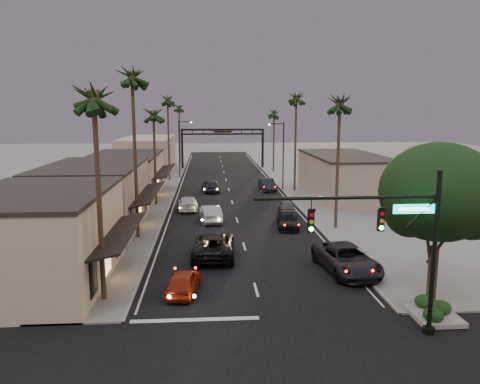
{
  "coord_description": "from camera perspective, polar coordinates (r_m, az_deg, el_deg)",
  "views": [
    {
      "loc": [
        -2.76,
        -16.05,
        10.39
      ],
      "look_at": [
        0.4,
        29.5,
        2.5
      ],
      "focal_mm": 35.0,
      "sensor_mm": 36.0,
      "label": 1
    }
  ],
  "objects": [
    {
      "name": "arch",
      "position": [
        86.22,
        -2.14,
        6.57
      ],
      "size": [
        15.2,
        0.4,
        7.27
      ],
      "color": "black",
      "rests_on": "ground"
    },
    {
      "name": "palm_rc",
      "position": [
        80.85,
        4.18,
        9.84
      ],
      "size": [
        3.2,
        3.2,
        12.2
      ],
      "color": "#38281C",
      "rests_on": "ground"
    },
    {
      "name": "palm_lb",
      "position": [
        38.61,
        -13.05,
        14.01
      ],
      "size": [
        3.2,
        3.2,
        15.2
      ],
      "color": "#38281C",
      "rests_on": "ground"
    },
    {
      "name": "planter",
      "position": [
        26.48,
        22.53,
        -14.09
      ],
      "size": [
        2.2,
        2.6,
        0.24
      ],
      "primitive_type": "cube",
      "color": "gray",
      "rests_on": "ground"
    },
    {
      "name": "oncoming_dgrey",
      "position": [
        61.13,
        -3.6,
        0.8
      ],
      "size": [
        2.6,
        5.17,
        1.69
      ],
      "primitive_type": "imported",
      "rotation": [
        0.0,
        0.0,
        3.27
      ],
      "color": "black",
      "rests_on": "ground"
    },
    {
      "name": "traffic_signal",
      "position": [
        22.39,
        18.39,
        -4.42
      ],
      "size": [
        8.51,
        0.22,
        7.8
      ],
      "color": "black",
      "rests_on": "ground"
    },
    {
      "name": "curbside_near",
      "position": [
        31.58,
        12.84,
        -7.97
      ],
      "size": [
        3.65,
        6.66,
        1.77
      ],
      "primitive_type": "imported",
      "rotation": [
        0.0,
        0.0,
        0.12
      ],
      "color": "black",
      "rests_on": "ground"
    },
    {
      "name": "oncoming_white",
      "position": [
        50.09,
        -6.36,
        -1.38
      ],
      "size": [
        2.33,
        5.12,
        1.45
      ],
      "primitive_type": "imported",
      "rotation": [
        0.0,
        0.0,
        3.2
      ],
      "color": "beige",
      "rests_on": "ground"
    },
    {
      "name": "oncoming_red",
      "position": [
        27.68,
        -6.88,
        -10.77
      ],
      "size": [
        2.17,
        4.26,
        1.39
      ],
      "primitive_type": "imported",
      "rotation": [
        0.0,
        0.0,
        3.01
      ],
      "color": "#9A220B",
      "rests_on": "ground"
    },
    {
      "name": "road",
      "position": [
        61.98,
        -1.35,
        0.16
      ],
      "size": [
        14.0,
        120.0,
        0.02
      ],
      "primitive_type": "cube",
      "color": "black",
      "rests_on": "ground"
    },
    {
      "name": "oncoming_silver",
      "position": [
        44.64,
        -3.62,
        -2.62
      ],
      "size": [
        2.28,
        5.05,
        1.61
      ],
      "primitive_type": "imported",
      "rotation": [
        0.0,
        0.0,
        3.26
      ],
      "color": "#9F9EA4",
      "rests_on": "ground"
    },
    {
      "name": "storefront_mid",
      "position": [
        43.94,
        -17.37,
        -0.66
      ],
      "size": [
        8.0,
        14.0,
        5.5
      ],
      "primitive_type": "cube",
      "color": "gray",
      "rests_on": "ground"
    },
    {
      "name": "sidewalk_left",
      "position": [
        69.15,
        -9.51,
        1.08
      ],
      "size": [
        5.0,
        92.0,
        0.12
      ],
      "primitive_type": "cube",
      "color": "slate",
      "rests_on": "ground"
    },
    {
      "name": "sidewalk_right",
      "position": [
        69.91,
        6.18,
        1.25
      ],
      "size": [
        5.0,
        92.0,
        0.12
      ],
      "primitive_type": "cube",
      "color": "slate",
      "rests_on": "ground"
    },
    {
      "name": "curbside_grey",
      "position": [
        47.94,
        5.76,
        -1.93
      ],
      "size": [
        1.76,
        4.04,
        1.36
      ],
      "primitive_type": "imported",
      "rotation": [
        0.0,
        0.0,
        -0.04
      ],
      "color": "#4F4F54",
      "rests_on": "ground"
    },
    {
      "name": "palm_lc",
      "position": [
        52.37,
        -10.52,
        9.73
      ],
      "size": [
        3.2,
        3.2,
        12.2
      ],
      "color": "#38281C",
      "rests_on": "ground"
    },
    {
      "name": "streetlight_right",
      "position": [
        62.02,
        5.05,
        5.09
      ],
      "size": [
        2.13,
        0.3,
        9.0
      ],
      "color": "black",
      "rests_on": "ground"
    },
    {
      "name": "palm_ld",
      "position": [
        71.31,
        -8.83,
        11.32
      ],
      "size": [
        3.2,
        3.2,
        14.2
      ],
      "color": "#38281C",
      "rests_on": "ground"
    },
    {
      "name": "curbside_far",
      "position": [
        62.09,
        3.34,
        0.89
      ],
      "size": [
        2.07,
        4.92,
        1.58
      ],
      "primitive_type": "imported",
      "rotation": [
        0.0,
        0.0,
        0.08
      ],
      "color": "black",
      "rests_on": "ground"
    },
    {
      "name": "curbside_black",
      "position": [
        42.45,
        5.84,
        -3.5
      ],
      "size": [
        2.31,
        4.72,
        1.32
      ],
      "primitive_type": "imported",
      "rotation": [
        0.0,
        0.0,
        -0.1
      ],
      "color": "black",
      "rests_on": "ground"
    },
    {
      "name": "streetlight_left",
      "position": [
        74.33,
        -7.2,
        5.82
      ],
      "size": [
        2.13,
        0.3,
        9.0
      ],
      "color": "black",
      "rests_on": "ground"
    },
    {
      "name": "storefront_dist",
      "position": [
        82.02,
        -11.15,
        4.45
      ],
      "size": [
        8.0,
        20.0,
        6.0
      ],
      "primitive_type": "cube",
      "color": "gray",
      "rests_on": "ground"
    },
    {
      "name": "building_right",
      "position": [
        59.03,
        12.58,
        1.89
      ],
      "size": [
        8.0,
        18.0,
        5.0
      ],
      "primitive_type": "cube",
      "color": "gray",
      "rests_on": "ground"
    },
    {
      "name": "corner_tree",
      "position": [
        26.85,
        23.21,
        -0.45
      ],
      "size": [
        6.2,
        6.2,
        8.8
      ],
      "color": "#38281C",
      "rests_on": "ground"
    },
    {
      "name": "palm_ra",
      "position": [
        41.64,
        12.1,
        11.04
      ],
      "size": [
        3.2,
        3.2,
        13.2
      ],
      "color": "#38281C",
      "rests_on": "ground"
    },
    {
      "name": "ground",
      "position": [
        57.07,
        -1.12,
        -0.69
      ],
      "size": [
        200.0,
        200.0,
        0.0
      ],
      "primitive_type": "plane",
      "color": "slate",
      "rests_on": "ground"
    },
    {
      "name": "storefront_near",
      "position": [
        30.82,
        -23.34,
        -5.37
      ],
      "size": [
        8.0,
        12.0,
        5.5
      ],
      "primitive_type": "cube",
      "color": "#BEB191",
      "rests_on": "ground"
    },
    {
      "name": "oncoming_pickup",
      "position": [
        33.95,
        -3.22,
        -6.48
      ],
      "size": [
        3.24,
        6.47,
        1.76
      ],
      "primitive_type": "imported",
      "rotation": [
        0.0,
        0.0,
        3.09
      ],
      "color": "black",
      "rests_on": "ground"
    },
    {
      "name": "palm_la",
      "position": [
        25.74,
        -17.45,
        11.71
      ],
      "size": [
        3.2,
        3.2,
        13.2
      ],
      "color": "#38281C",
      "rests_on": "ground"
    },
    {
      "name": "palm_far",
      "position": [
        94.21,
        -7.46,
        10.36
      ],
      "size": [
        3.2,
        3.2,
        13.2
      ],
      "color": "#38281C",
      "rests_on": "ground"
    },
    {
      "name": "palm_rb",
      "position": [
        61.14,
        6.89,
        11.63
      ],
      "size": [
        3.2,
        3.2,
        14.2
      ],
      "color": "#38281C",
      "rests_on": "ground"
    },
    {
      "name": "storefront_far",
      "position": [
        59.47,
        -13.85,
        1.89
      ],
      "size": [
        8.0,
        16.0,
        5.0
      ],
      "primitive_type": "cube",
      "color": "#BEB191",
      "rests_on": "ground"
    }
  ]
}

